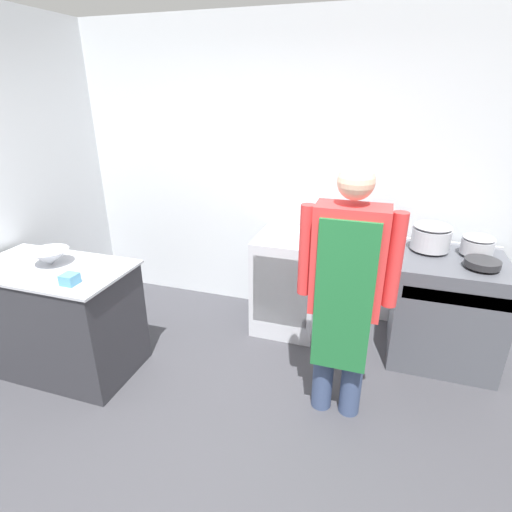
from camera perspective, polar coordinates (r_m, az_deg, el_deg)
ground_plane at (r=2.67m, az=-11.23°, el=-29.05°), size 14.00×14.00×0.00m
wall_back at (r=3.78m, az=3.39°, el=11.54°), size 8.00×0.05×2.70m
wall_left at (r=3.84m, az=-32.50°, el=8.27°), size 0.05×8.00×2.70m
prep_counter at (r=3.47m, az=-26.15°, el=-8.03°), size 1.17×0.66×0.87m
stove at (r=3.60m, az=25.35°, el=-6.81°), size 0.80×0.72×0.89m
fridge_unit at (r=3.68m, az=4.64°, el=-3.66°), size 0.56×0.63×0.89m
person_cook at (r=2.51m, az=12.74°, el=-4.10°), size 0.61×0.24×1.71m
mixing_bowl at (r=3.32m, az=-27.34°, el=-0.16°), size 0.28×0.28×0.11m
plastic_tub at (r=2.93m, az=-25.07°, el=-3.02°), size 0.10×0.10×0.07m
stock_pot at (r=3.47m, az=23.75°, el=2.63°), size 0.30×0.30×0.21m
saute_pan at (r=3.33m, az=29.63°, el=-0.88°), size 0.25×0.25×0.05m
sauce_pot at (r=3.54m, az=29.10°, el=1.46°), size 0.24×0.24×0.15m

